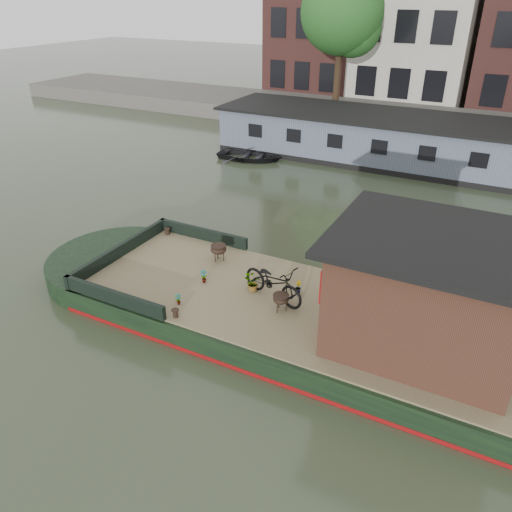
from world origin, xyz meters
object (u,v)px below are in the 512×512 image
at_px(bicycle, 273,282).
at_px(potted_plant_a, 204,276).
at_px(brazier_front, 281,303).
at_px(brazier_rear, 219,253).
at_px(dinghy, 249,153).
at_px(cabin, 428,291).

bearing_deg(bicycle, potted_plant_a, 111.20).
relative_size(potted_plant_a, brazier_front, 0.84).
distance_m(brazier_rear, dinghy, 11.19).
relative_size(cabin, dinghy, 1.29).
bearing_deg(brazier_front, bicycle, 134.72).
bearing_deg(brazier_front, brazier_rear, 150.96).
bearing_deg(dinghy, brazier_front, -156.22).
height_order(bicycle, brazier_front, bicycle).
relative_size(cabin, bicycle, 2.28).
bearing_deg(potted_plant_a, brazier_front, -5.83).
distance_m(cabin, dinghy, 15.19).
relative_size(bicycle, potted_plant_a, 4.90).
bearing_deg(potted_plant_a, dinghy, 112.90).
bearing_deg(dinghy, potted_plant_a, -164.60).
height_order(bicycle, dinghy, bicycle).
relative_size(cabin, brazier_rear, 8.65).
relative_size(bicycle, brazier_front, 4.13).
relative_size(bicycle, dinghy, 0.57).
height_order(bicycle, potted_plant_a, bicycle).
height_order(potted_plant_a, dinghy, potted_plant_a).
relative_size(potted_plant_a, brazier_rear, 0.77).
height_order(brazier_front, dinghy, brazier_front).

